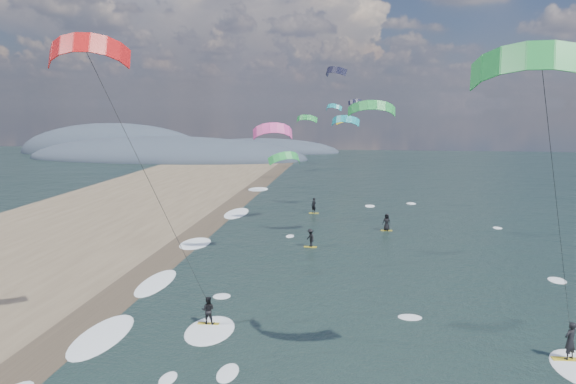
# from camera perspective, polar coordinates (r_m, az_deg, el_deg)

# --- Properties ---
(wet_sand_strip) EXTENTS (3.00, 240.00, 0.00)m
(wet_sand_strip) POSITION_cam_1_polar(r_m,az_deg,el_deg) (36.37, -18.23, -11.10)
(wet_sand_strip) COLOR #382D23
(wet_sand_strip) RESTS_ON ground
(coastal_hills) EXTENTS (80.00, 41.00, 15.00)m
(coastal_hills) POSITION_cam_1_polar(r_m,az_deg,el_deg) (137.79, -13.09, 3.65)
(coastal_hills) COLOR #3D4756
(coastal_hills) RESTS_ON ground
(kitesurfer_near_a) EXTENTS (8.04, 8.79, 14.88)m
(kitesurfer_near_a) POSITION_cam_1_polar(r_m,az_deg,el_deg) (22.95, 25.00, 6.16)
(kitesurfer_near_a) COLOR gold
(kitesurfer_near_a) RESTS_ON ground
(kitesurfer_near_b) EXTENTS (6.93, 8.44, 15.66)m
(kitesurfer_near_b) POSITION_cam_1_polar(r_m,az_deg,el_deg) (27.01, -15.68, 4.08)
(kitesurfer_near_b) COLOR gold
(kitesurfer_near_b) RESTS_ON ground
(far_kitesurfers) EXTENTS (8.85, 15.99, 1.76)m
(far_kitesurfers) POSITION_cam_1_polar(r_m,az_deg,el_deg) (53.74, 5.04, -3.28)
(far_kitesurfers) COLOR gold
(far_kitesurfers) RESTS_ON ground
(bg_kite_field) EXTENTS (13.15, 69.27, 10.56)m
(bg_kite_field) POSITION_cam_1_polar(r_m,az_deg,el_deg) (73.33, 4.58, 8.07)
(bg_kite_field) COLOR teal
(bg_kite_field) RESTS_ON ground
(shoreline_surf) EXTENTS (2.40, 79.40, 0.11)m
(shoreline_surf) POSITION_cam_1_polar(r_m,az_deg,el_deg) (40.02, -13.71, -9.05)
(shoreline_surf) COLOR white
(shoreline_surf) RESTS_ON ground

